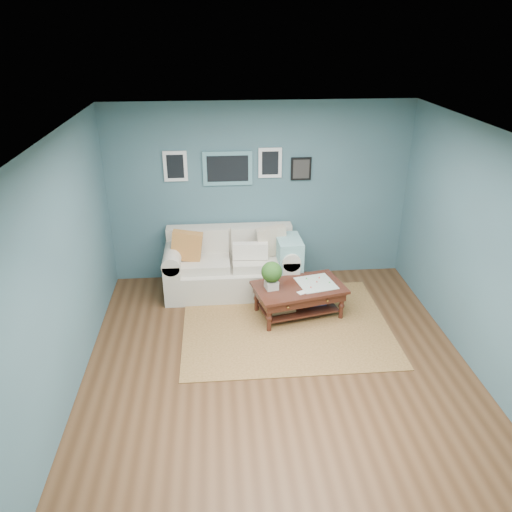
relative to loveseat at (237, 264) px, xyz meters
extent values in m
plane|color=brown|center=(0.39, -2.03, -0.41)|extent=(5.00, 5.00, 0.00)
plane|color=white|center=(0.39, -2.03, 2.29)|extent=(5.00, 5.00, 0.00)
cube|color=#3E5B63|center=(0.39, 0.47, 0.94)|extent=(4.50, 0.02, 2.70)
cube|color=#3E5B63|center=(0.39, -4.53, 0.94)|extent=(4.50, 0.02, 2.70)
cube|color=#3E5B63|center=(-1.86, -2.03, 0.94)|extent=(0.02, 5.00, 2.70)
cube|color=#3E5B63|center=(2.64, -2.03, 0.94)|extent=(0.02, 5.00, 2.70)
cube|color=#5C939A|center=(-0.09, 0.45, 1.34)|extent=(0.72, 0.03, 0.50)
cube|color=black|center=(-0.09, 0.43, 1.34)|extent=(0.60, 0.01, 0.38)
cube|color=white|center=(-0.84, 0.45, 1.39)|extent=(0.34, 0.03, 0.44)
cube|color=white|center=(0.53, 0.45, 1.41)|extent=(0.34, 0.03, 0.44)
cube|color=black|center=(0.99, 0.45, 1.31)|extent=(0.30, 0.03, 0.34)
cube|color=brown|center=(0.60, -1.06, -0.41)|extent=(2.72, 2.17, 0.01)
cube|color=beige|center=(-0.09, -0.04, -0.20)|extent=(1.44, 0.89, 0.42)
cube|color=beige|center=(-0.09, 0.31, 0.25)|extent=(1.88, 0.22, 0.49)
cube|color=beige|center=(-0.93, -0.04, -0.10)|extent=(0.24, 0.89, 0.63)
cube|color=beige|center=(0.75, -0.04, -0.10)|extent=(0.24, 0.89, 0.63)
cylinder|color=beige|center=(-0.93, -0.04, 0.21)|extent=(0.26, 0.89, 0.26)
cylinder|color=beige|center=(0.75, -0.04, 0.21)|extent=(0.26, 0.89, 0.26)
cube|color=beige|center=(-0.47, -0.10, 0.08)|extent=(0.73, 0.57, 0.13)
cube|color=beige|center=(0.30, -0.10, 0.08)|extent=(0.73, 0.57, 0.13)
cube|color=beige|center=(-0.47, 0.19, 0.32)|extent=(0.73, 0.12, 0.36)
cube|color=beige|center=(0.30, 0.19, 0.32)|extent=(0.73, 0.12, 0.36)
cube|color=#D2662C|center=(-0.71, -0.09, 0.36)|extent=(0.49, 0.17, 0.48)
cube|color=beige|center=(0.52, -0.02, 0.36)|extent=(0.48, 0.18, 0.47)
cube|color=silver|center=(0.20, -0.14, 0.27)|extent=(0.51, 0.12, 0.24)
cube|color=#88C2B9|center=(0.75, -0.16, 0.05)|extent=(0.34, 0.56, 0.81)
cube|color=#38170C|center=(0.80, -0.81, 0.01)|extent=(1.32, 0.94, 0.04)
cube|color=#38170C|center=(0.80, -0.81, -0.07)|extent=(1.22, 0.85, 0.12)
cube|color=#38170C|center=(0.80, -0.81, -0.30)|extent=(1.10, 0.73, 0.02)
sphere|color=gold|center=(0.60, -1.18, -0.07)|extent=(0.03, 0.03, 0.03)
sphere|color=gold|center=(1.15, -1.06, -0.07)|extent=(0.03, 0.03, 0.03)
cylinder|color=#38170C|center=(0.36, -1.19, -0.21)|extent=(0.06, 0.06, 0.41)
cylinder|color=#38170C|center=(1.37, -0.96, -0.21)|extent=(0.06, 0.06, 0.41)
cylinder|color=#38170C|center=(0.24, -0.66, -0.21)|extent=(0.06, 0.06, 0.41)
cylinder|color=#38170C|center=(1.25, -0.43, -0.21)|extent=(0.06, 0.06, 0.41)
cube|color=beige|center=(0.42, -0.84, 0.09)|extent=(0.19, 0.19, 0.12)
sphere|color=#1C5217|center=(0.42, -0.84, 0.28)|extent=(0.28, 0.28, 0.28)
cube|color=beige|center=(1.05, -0.76, 0.04)|extent=(0.57, 0.57, 0.01)
cube|color=#A17F4F|center=(0.56, -0.86, -0.19)|extent=(0.38, 0.31, 0.20)
cube|color=navy|center=(1.07, -0.73, -0.23)|extent=(0.27, 0.23, 0.11)
camera|label=1|loc=(-0.28, -6.65, 3.27)|focal=35.00mm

